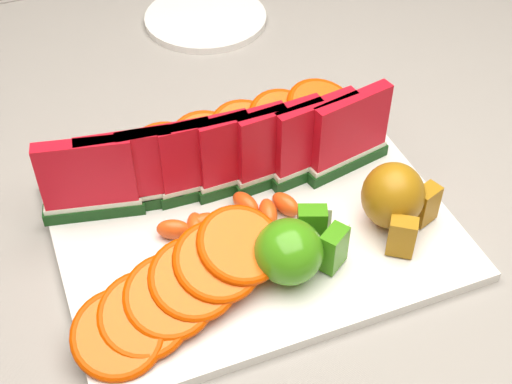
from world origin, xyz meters
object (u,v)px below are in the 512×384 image
(platter, at_px, (254,228))
(pear_cluster, at_px, (395,199))
(apple_cluster, at_px, (295,249))
(side_plate, at_px, (206,18))

(platter, bearing_deg, pear_cluster, -21.63)
(apple_cluster, bearing_deg, platter, 100.09)
(pear_cluster, bearing_deg, platter, 158.37)
(platter, height_order, side_plate, platter)
(side_plate, bearing_deg, pear_cluster, -84.71)
(apple_cluster, relative_size, pear_cluster, 1.07)
(apple_cluster, distance_m, side_plate, 0.50)
(side_plate, bearing_deg, platter, -101.75)
(platter, xyz_separation_m, pear_cluster, (0.13, -0.05, 0.04))
(pear_cluster, relative_size, side_plate, 0.40)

